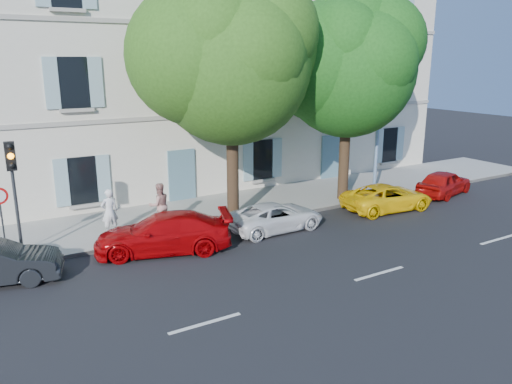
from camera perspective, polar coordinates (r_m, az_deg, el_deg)
ground at (r=19.12m, az=5.53°, el=-5.02°), size 90.00×90.00×0.00m
sidewalk at (r=22.65m, az=-1.09°, el=-1.55°), size 36.00×4.50×0.15m
kerb at (r=20.87m, az=1.85°, el=-2.99°), size 36.00×0.16×0.16m
building at (r=26.88m, az=-7.40°, el=13.75°), size 28.00×7.00×12.00m
car_red_coupe at (r=17.60m, az=-10.55°, el=-4.65°), size 5.04×3.30×1.36m
car_white_coupe at (r=19.54m, az=2.26°, el=-2.82°), size 3.94×1.86×1.09m
car_yellow_supercar at (r=22.85m, az=14.78°, el=-0.58°), size 4.34×2.28×1.16m
car_red_hatchback at (r=26.21m, az=20.69°, el=1.01°), size 3.94×2.38×1.25m
tree_left at (r=19.63m, az=-2.83°, el=14.28°), size 6.15×6.15×9.53m
tree_right at (r=23.01m, az=10.49°, el=13.50°), size 5.94×5.94×9.15m
traffic_light at (r=17.54m, az=-26.04°, el=1.74°), size 0.33×0.44×3.88m
road_sign at (r=17.99m, az=-27.17°, el=-1.62°), size 0.56×0.08×2.41m
street_lamp at (r=24.38m, az=14.21°, el=10.23°), size 0.46×1.72×8.01m
pedestrian_a at (r=19.30m, az=-16.39°, el=-2.18°), size 0.68×0.48×1.74m
pedestrian_b at (r=19.72m, az=-10.97°, el=-1.47°), size 0.86×0.67×1.74m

